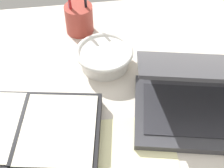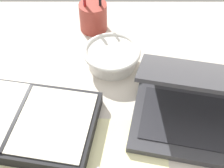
{
  "view_description": "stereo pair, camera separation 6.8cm",
  "coord_description": "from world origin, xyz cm",
  "px_view_note": "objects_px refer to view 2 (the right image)",
  "views": [
    {
      "loc": [
        -5.38,
        -43.34,
        63.03
      ],
      "look_at": [
        1.45,
        5.08,
        9.0
      ],
      "focal_mm": 50.0,
      "sensor_mm": 36.0,
      "label": 1
    },
    {
      "loc": [
        1.37,
        -43.82,
        63.03
      ],
      "look_at": [
        1.45,
        5.08,
        9.0
      ],
      "focal_mm": 50.0,
      "sensor_mm": 36.0,
      "label": 2
    }
  ],
  "objects_px": {
    "laptop": "(209,108)",
    "pen_cup": "(93,16)",
    "planner": "(18,121)",
    "bowl": "(111,56)"
  },
  "relations": [
    {
      "from": "laptop",
      "to": "pen_cup",
      "type": "bearing_deg",
      "value": 140.37
    },
    {
      "from": "pen_cup",
      "to": "bowl",
      "type": "bearing_deg",
      "value": -70.42
    },
    {
      "from": "pen_cup",
      "to": "planner",
      "type": "height_order",
      "value": "pen_cup"
    },
    {
      "from": "laptop",
      "to": "bowl",
      "type": "bearing_deg",
      "value": 151.21
    },
    {
      "from": "laptop",
      "to": "pen_cup",
      "type": "relative_size",
      "value": 2.53
    },
    {
      "from": "bowl",
      "to": "pen_cup",
      "type": "relative_size",
      "value": 1.03
    },
    {
      "from": "planner",
      "to": "laptop",
      "type": "bearing_deg",
      "value": 12.04
    },
    {
      "from": "bowl",
      "to": "planner",
      "type": "xyz_separation_m",
      "value": [
        -0.22,
        -0.21,
        -0.01
      ]
    },
    {
      "from": "bowl",
      "to": "pen_cup",
      "type": "height_order",
      "value": "pen_cup"
    },
    {
      "from": "bowl",
      "to": "planner",
      "type": "relative_size",
      "value": 0.41
    }
  ]
}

